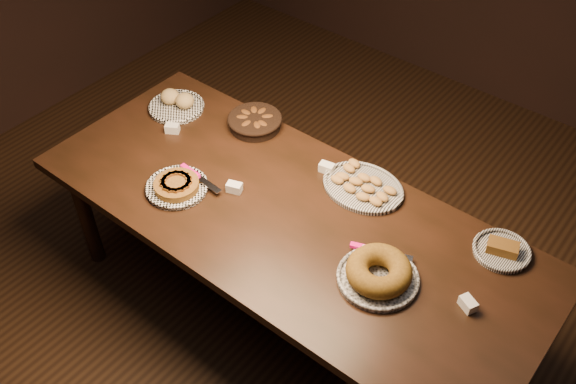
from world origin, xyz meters
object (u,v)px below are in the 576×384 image
Objects in this scene: buffet_table at (287,224)px; madeleine_platter at (363,186)px; bundt_cake_plate at (379,273)px; apple_tart_plate at (177,186)px.

madeleine_platter reaches higher than buffet_table.
bundt_cake_plate reaches higher than buffet_table.
apple_tart_plate is 1.03m from bundt_cake_plate.
bundt_cake_plate reaches higher than apple_tart_plate.
buffet_table is at bearing 151.62° from bundt_cake_plate.
madeleine_platter is at bearing 31.21° from apple_tart_plate.
madeleine_platter is (0.67, 0.54, -0.00)m from apple_tart_plate.
bundt_cake_plate is (0.35, -0.41, 0.03)m from madeleine_platter.
bundt_cake_plate reaches higher than madeleine_platter.
apple_tart_plate is at bearing -157.74° from buffet_table.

